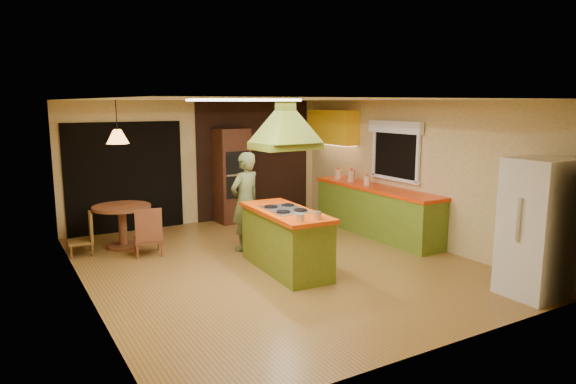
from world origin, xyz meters
TOP-DOWN VIEW (x-y plane):
  - ground at (0.00, 0.00)m, footprint 6.50×6.50m
  - room_walls at (0.00, 0.00)m, footprint 5.50×6.50m
  - ceiling_plane at (0.00, 0.00)m, footprint 6.50×6.50m
  - brick_panel at (1.25, 3.23)m, footprint 2.64×0.03m
  - nook_opening at (-1.50, 3.23)m, footprint 2.20×0.03m
  - right_counter at (2.45, 0.60)m, footprint 0.62×3.05m
  - upper_cabinets at (2.57, 2.20)m, footprint 0.34×1.40m
  - window_right at (2.70, 0.40)m, footprint 0.12×1.35m
  - fluor_panel at (-1.10, -1.20)m, footprint 1.20×0.60m
  - kitchen_island at (-0.03, -0.32)m, footprint 0.83×1.85m
  - range_hood at (-0.03, -0.32)m, footprint 0.92×0.68m
  - man at (-0.08, 0.94)m, footprint 0.70×0.57m
  - refrigerator at (2.21, -2.81)m, footprint 0.73×0.69m
  - wall_oven at (0.58, 2.95)m, footprint 0.65×0.61m
  - dining_table at (-1.84, 2.12)m, footprint 0.97×0.97m
  - chair_left at (-2.54, 2.02)m, footprint 0.41×0.41m
  - chair_near at (-1.59, 1.47)m, footprint 0.50×0.50m
  - pendant_lamp at (-1.84, 2.12)m, footprint 0.45×0.45m
  - canister_large at (2.40, 1.29)m, footprint 0.19×0.19m
  - canister_medium at (2.40, 1.73)m, footprint 0.16×0.16m
  - canister_small at (2.40, 0.81)m, footprint 0.15×0.15m

SIDE VIEW (x-z plane):
  - ground at x=0.00m, z-range 0.00..0.00m
  - chair_left at x=-2.54m, z-range 0.00..0.69m
  - chair_near at x=-1.59m, z-range 0.00..0.80m
  - kitchen_island at x=-0.03m, z-range 0.00..0.92m
  - right_counter at x=2.45m, z-range 0.00..0.92m
  - dining_table at x=-1.84m, z-range 0.15..0.88m
  - man at x=-0.08m, z-range 0.00..1.65m
  - refrigerator at x=2.21m, z-range 0.00..1.78m
  - wall_oven at x=0.58m, z-range 0.00..1.94m
  - canister_small at x=2.40m, z-range 0.92..1.09m
  - canister_medium at x=2.40m, z-range 0.92..1.11m
  - canister_large at x=2.40m, z-range 0.92..1.14m
  - nook_opening at x=-1.50m, z-range 0.00..2.10m
  - room_walls at x=0.00m, z-range -2.00..4.50m
  - brick_panel at x=1.25m, z-range 0.00..2.50m
  - window_right at x=2.70m, z-range 1.24..2.30m
  - pendant_lamp at x=-1.84m, z-range 1.78..2.02m
  - upper_cabinets at x=2.57m, z-range 1.60..2.30m
  - range_hood at x=-0.03m, z-range 1.87..2.65m
  - fluor_panel at x=-1.10m, z-range 2.47..2.50m
  - ceiling_plane at x=0.00m, z-range 2.50..2.50m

